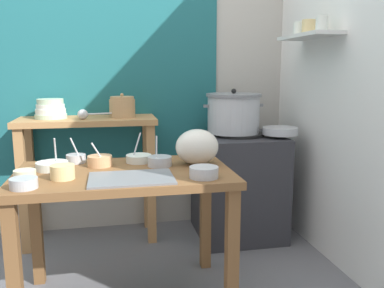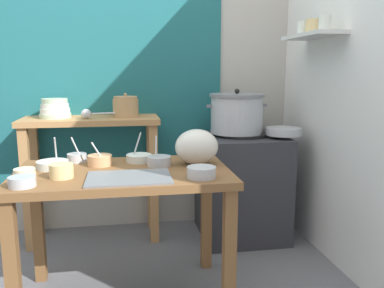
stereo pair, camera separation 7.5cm
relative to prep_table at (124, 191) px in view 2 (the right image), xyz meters
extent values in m
cube|color=#B2ADA3|center=(0.07, 1.14, 0.69)|extent=(4.40, 0.10, 2.60)
cube|color=#1E6066|center=(-0.18, 1.08, 0.74)|extent=(1.90, 0.02, 2.10)
cube|color=white|center=(1.37, 0.24, 0.69)|extent=(0.10, 3.20, 2.60)
cube|color=silver|center=(1.22, 0.44, 0.84)|extent=(0.20, 0.56, 0.02)
cylinder|color=silver|center=(1.22, 0.28, 0.90)|extent=(0.07, 0.07, 0.09)
cylinder|color=#E5C684|center=(1.22, 0.45, 0.90)|extent=(0.08, 0.08, 0.09)
cylinder|color=silver|center=(1.22, 0.57, 0.90)|extent=(0.09, 0.09, 0.09)
cube|color=brown|center=(0.00, 0.00, 0.09)|extent=(1.10, 0.66, 0.04)
cube|color=brown|center=(-0.50, -0.28, -0.27)|extent=(0.06, 0.06, 0.68)
cube|color=brown|center=(0.50, -0.28, -0.27)|extent=(0.06, 0.06, 0.68)
cube|color=brown|center=(-0.50, 0.28, -0.27)|extent=(0.06, 0.06, 0.68)
cube|color=brown|center=(0.50, 0.28, -0.27)|extent=(0.06, 0.06, 0.68)
cube|color=#B27F4C|center=(-0.22, 0.87, 0.27)|extent=(0.96, 0.40, 0.04)
cube|color=#B27F4C|center=(-0.65, 0.72, -0.18)|extent=(0.06, 0.06, 0.86)
cube|color=#B27F4C|center=(0.21, 0.72, -0.18)|extent=(0.06, 0.06, 0.86)
cube|color=#B27F4C|center=(-0.65, 1.02, -0.18)|extent=(0.06, 0.06, 0.86)
cube|color=#B27F4C|center=(0.21, 1.02, -0.18)|extent=(0.06, 0.06, 0.86)
cube|color=#2D2D33|center=(0.86, 0.74, -0.23)|extent=(0.60, 0.60, 0.76)
cylinder|color=black|center=(0.86, 0.74, 0.16)|extent=(0.36, 0.36, 0.02)
cylinder|color=black|center=(0.74, 0.43, -0.16)|extent=(0.04, 0.02, 0.04)
cylinder|color=#B7BABF|center=(0.82, 0.76, 0.30)|extent=(0.38, 0.38, 0.27)
cylinder|color=slate|center=(0.82, 0.76, 0.45)|extent=(0.40, 0.40, 0.02)
sphere|color=black|center=(0.82, 0.76, 0.47)|extent=(0.04, 0.04, 0.04)
cube|color=slate|center=(0.61, 0.76, 0.37)|extent=(0.04, 0.02, 0.02)
cube|color=slate|center=(1.03, 0.76, 0.37)|extent=(0.04, 0.02, 0.02)
cylinder|color=tan|center=(0.03, 0.87, 0.35)|extent=(0.18, 0.18, 0.13)
cylinder|color=tan|center=(0.03, 0.87, 0.43)|extent=(0.17, 0.17, 0.02)
sphere|color=tan|center=(0.03, 0.87, 0.45)|extent=(0.02, 0.02, 0.02)
cylinder|color=#B7D1AD|center=(-0.47, 0.89, 0.31)|extent=(0.22, 0.22, 0.03)
cylinder|color=silver|center=(-0.47, 0.89, 0.34)|extent=(0.20, 0.20, 0.04)
cylinder|color=silver|center=(-0.47, 0.89, 0.38)|extent=(0.19, 0.19, 0.03)
cylinder|color=#B7D1AD|center=(-0.47, 0.89, 0.41)|extent=(0.18, 0.18, 0.04)
sphere|color=#B7BABF|center=(-0.24, 0.79, 0.33)|extent=(0.07, 0.07, 0.07)
cylinder|color=#B7BABF|center=(-0.11, 0.81, 0.33)|extent=(0.21, 0.05, 0.01)
cube|color=slate|center=(0.03, -0.17, 0.12)|extent=(0.40, 0.28, 0.01)
ellipsoid|color=silver|center=(0.40, 0.08, 0.21)|extent=(0.24, 0.21, 0.19)
cylinder|color=#B7BABF|center=(1.12, 0.61, 0.20)|extent=(0.25, 0.25, 0.05)
cylinder|color=#E5C684|center=(-0.29, -0.10, 0.14)|extent=(0.11, 0.11, 0.07)
cylinder|color=maroon|center=(-0.29, -0.10, 0.17)|extent=(0.10, 0.10, 0.01)
cylinder|color=tan|center=(-0.12, 0.13, 0.14)|extent=(0.13, 0.13, 0.06)
cylinder|color=#BFB28C|center=(-0.12, 0.13, 0.16)|extent=(0.11, 0.11, 0.01)
cylinder|color=#B7BABF|center=(-0.13, 0.12, 0.18)|extent=(0.08, 0.02, 0.13)
cylinder|color=#B7BABF|center=(0.37, -0.21, 0.14)|extent=(0.14, 0.14, 0.05)
cylinder|color=brown|center=(0.37, -0.21, 0.16)|extent=(0.12, 0.12, 0.01)
cylinder|color=#B7BABF|center=(-0.44, -0.23, 0.13)|extent=(0.12, 0.12, 0.05)
cylinder|color=#337238|center=(-0.44, -0.23, 0.15)|extent=(0.10, 0.10, 0.01)
cylinder|color=silver|center=(-0.37, 0.10, 0.13)|extent=(0.16, 0.16, 0.04)
cylinder|color=beige|center=(-0.37, 0.10, 0.15)|extent=(0.14, 0.14, 0.01)
cylinder|color=#B7BABF|center=(-0.35, 0.10, 0.20)|extent=(0.02, 0.08, 0.17)
cylinder|color=silver|center=(0.09, 0.19, 0.13)|extent=(0.14, 0.14, 0.04)
cylinder|color=beige|center=(0.09, 0.19, 0.15)|extent=(0.12, 0.12, 0.01)
cylinder|color=#B7BABF|center=(0.08, 0.20, 0.19)|extent=(0.07, 0.07, 0.16)
cylinder|color=beige|center=(-0.47, -0.06, 0.13)|extent=(0.10, 0.10, 0.04)
cylinder|color=brown|center=(-0.47, -0.06, 0.15)|extent=(0.09, 0.09, 0.01)
cylinder|color=#B7BABF|center=(0.19, 0.07, 0.14)|extent=(0.13, 0.13, 0.05)
cylinder|color=maroon|center=(0.19, 0.07, 0.16)|extent=(0.11, 0.11, 0.01)
cylinder|color=#B7BABF|center=(0.18, 0.07, 0.19)|extent=(0.02, 0.08, 0.16)
cylinder|color=#B7BABF|center=(-0.26, 0.24, 0.13)|extent=(0.11, 0.11, 0.05)
cylinder|color=beige|center=(-0.26, 0.24, 0.15)|extent=(0.09, 0.09, 0.01)
cylinder|color=#B7BABF|center=(-0.25, 0.23, 0.18)|extent=(0.06, 0.02, 0.14)
camera|label=1|loc=(-0.06, -2.04, 0.62)|focal=37.64mm
camera|label=2|loc=(0.02, -2.06, 0.62)|focal=37.64mm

